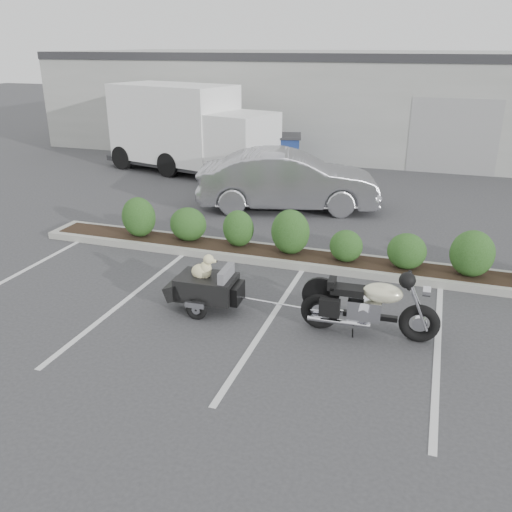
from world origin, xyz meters
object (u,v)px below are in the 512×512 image
(motorcycle, at_px, (369,307))
(delivery_truck, at_px, (190,131))
(dumpster, at_px, (271,154))
(sedan, at_px, (288,180))
(pet_trailer, at_px, (206,286))

(motorcycle, relative_size, delivery_truck, 0.32)
(dumpster, distance_m, delivery_truck, 2.97)
(motorcycle, distance_m, sedan, 7.12)
(pet_trailer, bearing_deg, sedan, 90.14)
(pet_trailer, relative_size, sedan, 0.35)
(dumpster, bearing_deg, sedan, -81.29)
(sedan, bearing_deg, pet_trailer, 167.26)
(pet_trailer, bearing_deg, motorcycle, -3.00)
(dumpster, bearing_deg, delivery_truck, -179.98)
(sedan, bearing_deg, dumpster, 7.64)
(pet_trailer, distance_m, delivery_truck, 10.97)
(motorcycle, height_order, delivery_truck, delivery_truck)
(motorcycle, distance_m, delivery_truck, 12.46)
(delivery_truck, bearing_deg, dumpster, 29.27)
(dumpster, bearing_deg, pet_trailer, -93.30)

